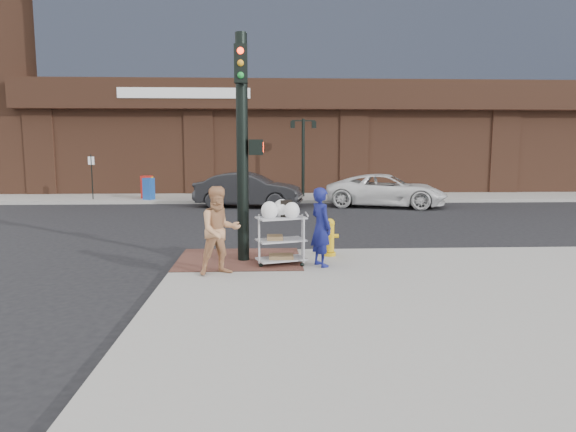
{
  "coord_description": "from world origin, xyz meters",
  "views": [
    {
      "loc": [
        -0.02,
        -10.67,
        2.7
      ],
      "look_at": [
        0.48,
        0.12,
        1.25
      ],
      "focal_mm": 32.0,
      "sensor_mm": 36.0,
      "label": 1
    }
  ],
  "objects_px": {
    "pedestrian_tan": "(220,231)",
    "minivan_white": "(386,190)",
    "lamp_post": "(303,149)",
    "sedan_dark": "(249,190)",
    "traffic_signal_pole": "(243,141)",
    "woman_blue": "(321,227)",
    "utility_cart": "(281,236)",
    "fire_hydrant": "(330,237)"
  },
  "relations": [
    {
      "from": "sedan_dark",
      "to": "fire_hydrant",
      "type": "height_order",
      "value": "sedan_dark"
    },
    {
      "from": "pedestrian_tan",
      "to": "sedan_dark",
      "type": "distance_m",
      "value": 12.97
    },
    {
      "from": "utility_cart",
      "to": "fire_hydrant",
      "type": "height_order",
      "value": "utility_cart"
    },
    {
      "from": "minivan_white",
      "to": "fire_hydrant",
      "type": "bearing_deg",
      "value": 177.31
    },
    {
      "from": "woman_blue",
      "to": "minivan_white",
      "type": "height_order",
      "value": "woman_blue"
    },
    {
      "from": "lamp_post",
      "to": "traffic_signal_pole",
      "type": "bearing_deg",
      "value": -99.24
    },
    {
      "from": "pedestrian_tan",
      "to": "utility_cart",
      "type": "height_order",
      "value": "pedestrian_tan"
    },
    {
      "from": "lamp_post",
      "to": "fire_hydrant",
      "type": "bearing_deg",
      "value": -91.86
    },
    {
      "from": "pedestrian_tan",
      "to": "minivan_white",
      "type": "height_order",
      "value": "pedestrian_tan"
    },
    {
      "from": "minivan_white",
      "to": "fire_hydrant",
      "type": "distance_m",
      "value": 11.91
    },
    {
      "from": "lamp_post",
      "to": "utility_cart",
      "type": "relative_size",
      "value": 2.81
    },
    {
      "from": "pedestrian_tan",
      "to": "utility_cart",
      "type": "bearing_deg",
      "value": 8.59
    },
    {
      "from": "traffic_signal_pole",
      "to": "woman_blue",
      "type": "relative_size",
      "value": 2.93
    },
    {
      "from": "lamp_post",
      "to": "woman_blue",
      "type": "relative_size",
      "value": 2.35
    },
    {
      "from": "lamp_post",
      "to": "utility_cart",
      "type": "bearing_deg",
      "value": -96.04
    },
    {
      "from": "traffic_signal_pole",
      "to": "pedestrian_tan",
      "type": "relative_size",
      "value": 2.81
    },
    {
      "from": "woman_blue",
      "to": "minivan_white",
      "type": "bearing_deg",
      "value": -44.97
    },
    {
      "from": "lamp_post",
      "to": "minivan_white",
      "type": "height_order",
      "value": "lamp_post"
    },
    {
      "from": "pedestrian_tan",
      "to": "woman_blue",
      "type": "bearing_deg",
      "value": -6.57
    },
    {
      "from": "lamp_post",
      "to": "pedestrian_tan",
      "type": "xyz_separation_m",
      "value": [
        -2.92,
        -16.46,
        -1.58
      ]
    },
    {
      "from": "utility_cart",
      "to": "lamp_post",
      "type": "bearing_deg",
      "value": 83.96
    },
    {
      "from": "traffic_signal_pole",
      "to": "fire_hydrant",
      "type": "bearing_deg",
      "value": 12.26
    },
    {
      "from": "lamp_post",
      "to": "traffic_signal_pole",
      "type": "distance_m",
      "value": 15.43
    },
    {
      "from": "woman_blue",
      "to": "pedestrian_tan",
      "type": "relative_size",
      "value": 0.96
    },
    {
      "from": "pedestrian_tan",
      "to": "lamp_post",
      "type": "bearing_deg",
      "value": 56.91
    },
    {
      "from": "pedestrian_tan",
      "to": "sedan_dark",
      "type": "bearing_deg",
      "value": 66.15
    },
    {
      "from": "pedestrian_tan",
      "to": "utility_cart",
      "type": "relative_size",
      "value": 1.25
    },
    {
      "from": "lamp_post",
      "to": "minivan_white",
      "type": "bearing_deg",
      "value": -45.3
    },
    {
      "from": "utility_cart",
      "to": "traffic_signal_pole",
      "type": "bearing_deg",
      "value": 150.67
    },
    {
      "from": "minivan_white",
      "to": "fire_hydrant",
      "type": "relative_size",
      "value": 6.03
    },
    {
      "from": "traffic_signal_pole",
      "to": "utility_cart",
      "type": "distance_m",
      "value": 2.24
    },
    {
      "from": "lamp_post",
      "to": "sedan_dark",
      "type": "relative_size",
      "value": 0.84
    },
    {
      "from": "woman_blue",
      "to": "pedestrian_tan",
      "type": "xyz_separation_m",
      "value": [
        -2.11,
        -0.62,
        0.04
      ]
    },
    {
      "from": "sedan_dark",
      "to": "utility_cart",
      "type": "bearing_deg",
      "value": -163.51
    },
    {
      "from": "lamp_post",
      "to": "woman_blue",
      "type": "bearing_deg",
      "value": -92.92
    },
    {
      "from": "woman_blue",
      "to": "utility_cart",
      "type": "height_order",
      "value": "woman_blue"
    },
    {
      "from": "woman_blue",
      "to": "utility_cart",
      "type": "xyz_separation_m",
      "value": [
        -0.85,
        0.15,
        -0.21
      ]
    },
    {
      "from": "pedestrian_tan",
      "to": "sedan_dark",
      "type": "height_order",
      "value": "pedestrian_tan"
    },
    {
      "from": "utility_cart",
      "to": "minivan_white",
      "type": "bearing_deg",
      "value": 66.74
    },
    {
      "from": "sedan_dark",
      "to": "utility_cart",
      "type": "relative_size",
      "value": 3.36
    },
    {
      "from": "minivan_white",
      "to": "lamp_post",
      "type": "bearing_deg",
      "value": 61.76
    },
    {
      "from": "lamp_post",
      "to": "fire_hydrant",
      "type": "height_order",
      "value": "lamp_post"
    }
  ]
}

